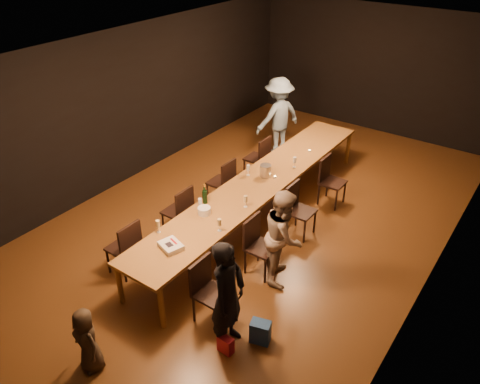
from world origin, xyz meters
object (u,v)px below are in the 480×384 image
Objects in this scene: chair_right_2 at (301,211)px; woman_tan at (284,236)px; chair_right_3 at (333,182)px; child at (87,340)px; chair_right_0 at (212,293)px; table at (259,184)px; champagne_bottle at (205,194)px; chair_right_1 at (262,247)px; chair_left_1 at (177,211)px; woman_birthday at (228,297)px; birthday_cake at (171,246)px; chair_left_2 at (221,182)px; chair_left_3 at (257,158)px; ice_bucket at (266,171)px; man_blue at (278,116)px; plate_stack at (204,211)px; chair_left_0 at (123,247)px.

chair_right_2 is 1.17m from woman_tan.
chair_right_3 is 5.11m from child.
woman_tan reaches higher than chair_right_0.
chair_right_3 reaches higher than table.
chair_right_1 is at bearing -6.04° from champagne_bottle.
chair_right_0 is at bearing -125.22° from chair_left_1.
birthday_cake is at bearing 67.32° from woman_birthday.
child is at bearing -68.93° from birthday_cake.
chair_left_2 is 3.98m from child.
champagne_bottle reaches higher than chair_left_3.
ice_bucket reaches higher than table.
table is 2.76m from man_blue.
man_blue reaches higher than champagne_bottle.
chair_right_1 is 4.61× the size of plate_stack.
woman_tan reaches higher than chair_left_3.
woman_tan is (2.00, 1.31, 0.28)m from chair_left_0.
ice_bucket is at bearing 76.15° from champagne_bottle.
chair_left_0 is 1.00× the size of chair_left_2.
chair_right_1 is 0.42m from woman_tan.
chair_left_2 reaches higher than birthday_cake.
chair_left_1 and chair_left_2 have the same top height.
child is at bearing -10.56° from chair_right_2.
woman_birthday reaches higher than table.
chair_left_1 is 0.54× the size of man_blue.
child is (0.98, -5.06, -0.01)m from chair_left_3.
chair_left_3 is 0.59× the size of woman_birthday.
chair_left_1 is 3.74m from man_blue.
child is (0.98, -1.46, -0.01)m from chair_left_0.
chair_left_2 is 4.16× the size of ice_bucket.
chair_left_1 is 1.69m from ice_bucket.
chair_left_2 reaches higher than plate_stack.
chair_right_1 is at bearing -144.69° from chair_left_3.
chair_left_2 is at bearing 128.05° from birthday_cake.
man_blue is 4.90m from birthday_cake.
chair_left_2 is 0.59× the size of woman_birthday.
chair_left_2 is 3.36m from woman_birthday.
table is 3.83× the size of woman_birthday.
child is (0.98, -2.66, -0.01)m from chair_left_1.
chair_right_1 is 1.70m from chair_left_1.
plate_stack is at bearing -82.77° from chair_right_1.
woman_birthday is at bearing -65.61° from ice_bucket.
chair_left_3 is at bearing 0.00° from chair_left_2.
chair_right_1 is 1.00× the size of chair_left_3.
birthday_cake is (-0.11, 1.60, 0.33)m from child.
child is 2.57m from plate_stack.
child is 4.06× the size of ice_bucket.
chair_right_1 is at bearing -54.69° from table.
birthday_cake is (1.17, -4.76, -0.08)m from man_blue.
chair_right_1 is 2.08m from chair_left_0.
woman_birthday is 7.01× the size of ice_bucket.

